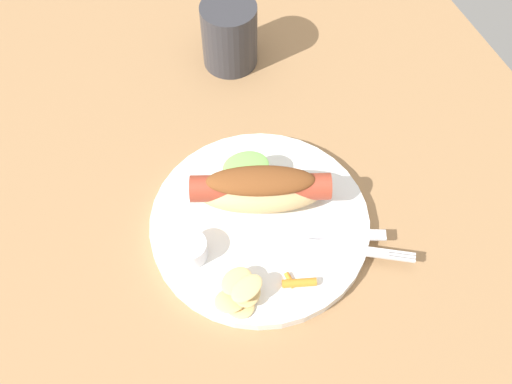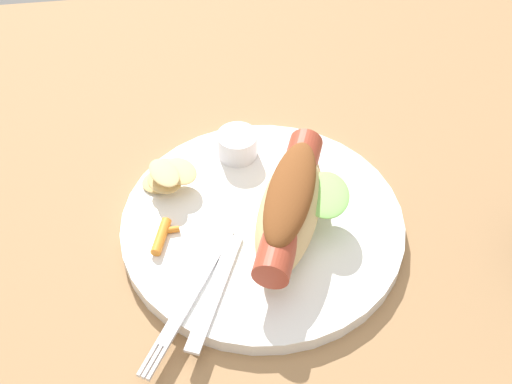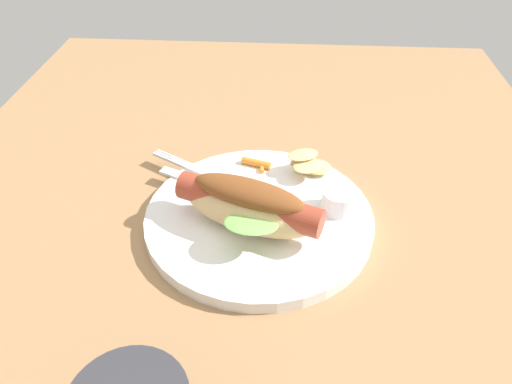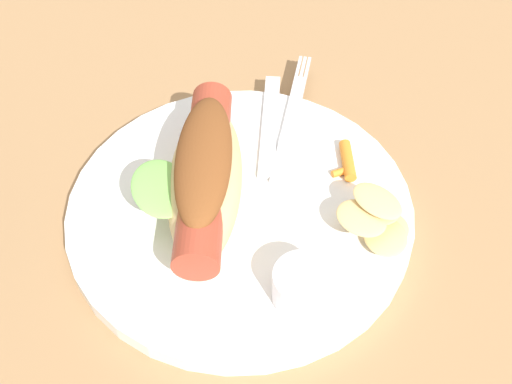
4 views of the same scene
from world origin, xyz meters
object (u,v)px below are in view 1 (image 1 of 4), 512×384
knife (334,234)px  sauce_ramekin (190,249)px  fork (343,248)px  plate (260,223)px  chips_pile (240,293)px  drinking_cup (229,35)px  hot_dog (259,189)px  carrot_garnish (298,282)px

knife → sauce_ramekin: bearing=-169.8°
sauce_ramekin → fork: 18.61cm
plate → fork: 10.99cm
fork → chips_pile: size_ratio=2.24×
sauce_ramekin → drinking_cup: bearing=-28.3°
hot_dog → carrot_garnish: (-12.27, -0.05, -2.78)cm
plate → chips_pile: (-8.97, 6.06, 2.19)cm
hot_dog → knife: 10.86cm
plate → carrot_garnish: (-9.80, -0.93, 1.27)cm
sauce_ramekin → chips_pile: (-7.56, -3.55, 0.00)cm
fork → drinking_cup: drinking_cup is taller
sauce_ramekin → knife: bearing=-102.8°
carrot_garnish → sauce_ramekin: bearing=51.5°
plate → fork: size_ratio=1.82×
drinking_cup → plate: bearing=166.8°
knife → carrot_garnish: carrot_garnish is taller
hot_dog → plate: bearing=-89.3°
plate → chips_pile: chips_pile is taller
plate → sauce_ramekin: (-1.41, 9.61, 2.19)cm
knife → carrot_garnish: 8.13cm
hot_dog → sauce_ramekin: (-3.89, 10.49, -1.86)cm
fork → knife: same height
plate → fork: bearing=-133.6°
knife → drinking_cup: size_ratio=1.26×
hot_dog → sauce_ramekin: hot_dog is taller
knife → chips_pile: bearing=-142.3°
sauce_ramekin → plate: bearing=-81.6°
chips_pile → carrot_garnish: bearing=-96.8°
chips_pile → sauce_ramekin: bearing=25.2°
sauce_ramekin → chips_pile: chips_pile is taller
chips_pile → drinking_cup: 40.29cm
fork → chips_pile: bearing=-143.9°
fork → plate: bearing=166.7°
carrot_garnish → chips_pile: bearing=83.2°
hot_dog → drinking_cup: bearing=97.8°
fork → drinking_cup: size_ratio=1.48×
carrot_garnish → drinking_cup: size_ratio=0.41×
plate → knife: 9.47cm
hot_dog → sauce_ramekin: 11.34cm
knife → drinking_cup: bearing=114.5°
plate → knife: bearing=-124.7°
plate → chips_pile: size_ratio=4.09×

